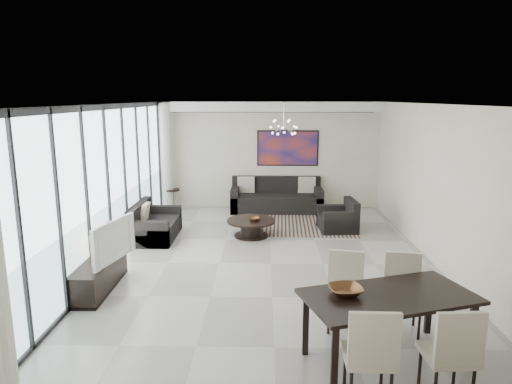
{
  "coord_description": "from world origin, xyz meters",
  "views": [
    {
      "loc": [
        -0.12,
        -7.99,
        3.02
      ],
      "look_at": [
        -0.29,
        0.5,
        1.25
      ],
      "focal_mm": 32.0,
      "sensor_mm": 36.0,
      "label": 1
    }
  ],
  "objects_px": {
    "coffee_table": "(251,227)",
    "television": "(108,240)",
    "tv_console": "(99,275)",
    "sofa_main": "(276,199)",
    "dining_table": "(389,302)"
  },
  "relations": [
    {
      "from": "coffee_table",
      "to": "television",
      "type": "bearing_deg",
      "value": -127.52
    },
    {
      "from": "coffee_table",
      "to": "tv_console",
      "type": "xyz_separation_m",
      "value": [
        -2.34,
        -2.89,
        0.03
      ]
    },
    {
      "from": "coffee_table",
      "to": "television",
      "type": "height_order",
      "value": "television"
    },
    {
      "from": "sofa_main",
      "to": "coffee_table",
      "type": "bearing_deg",
      "value": -104.4
    },
    {
      "from": "sofa_main",
      "to": "dining_table",
      "type": "distance_m",
      "value": 7.27
    },
    {
      "from": "coffee_table",
      "to": "sofa_main",
      "type": "bearing_deg",
      "value": 75.6
    },
    {
      "from": "sofa_main",
      "to": "dining_table",
      "type": "xyz_separation_m",
      "value": [
        1.12,
        -7.18,
        0.43
      ]
    },
    {
      "from": "sofa_main",
      "to": "tv_console",
      "type": "relative_size",
      "value": 1.58
    },
    {
      "from": "television",
      "to": "sofa_main",
      "type": "bearing_deg",
      "value": -14.34
    },
    {
      "from": "sofa_main",
      "to": "dining_table",
      "type": "height_order",
      "value": "sofa_main"
    },
    {
      "from": "coffee_table",
      "to": "dining_table",
      "type": "distance_m",
      "value": 5.12
    },
    {
      "from": "television",
      "to": "dining_table",
      "type": "bearing_deg",
      "value": -102.77
    },
    {
      "from": "sofa_main",
      "to": "television",
      "type": "height_order",
      "value": "television"
    },
    {
      "from": "sofa_main",
      "to": "tv_console",
      "type": "height_order",
      "value": "sofa_main"
    },
    {
      "from": "tv_console",
      "to": "dining_table",
      "type": "bearing_deg",
      "value": -25.02
    }
  ]
}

